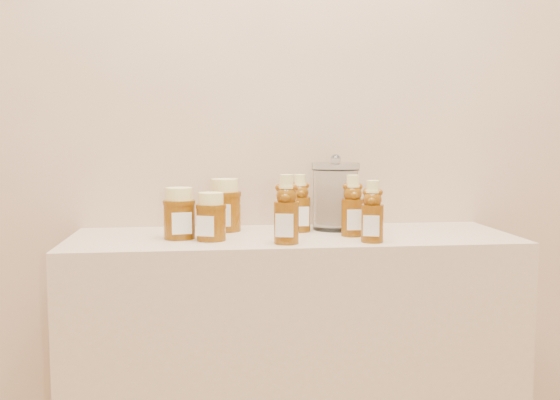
{
  "coord_description": "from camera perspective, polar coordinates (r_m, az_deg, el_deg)",
  "views": [
    {
      "loc": [
        -0.23,
        -0.11,
        1.17
      ],
      "look_at": [
        -0.04,
        1.52,
        1.0
      ],
      "focal_mm": 40.0,
      "sensor_mm": 36.0,
      "label": 1
    }
  ],
  "objects": [
    {
      "name": "honey_jar_front",
      "position": [
        1.62,
        -6.31,
        -1.51
      ],
      "size": [
        0.1,
        0.1,
        0.12
      ],
      "primitive_type": null,
      "rotation": [
        0.0,
        0.0,
        -0.41
      ],
      "color": "#5F3107",
      "rests_on": "display_table"
    },
    {
      "name": "bear_bottle_front_left",
      "position": [
        1.56,
        0.59,
        -0.42
      ],
      "size": [
        0.08,
        0.08,
        0.2
      ],
      "primitive_type": null,
      "rotation": [
        0.0,
        0.0,
        -0.28
      ],
      "color": "#5F3107",
      "rests_on": "display_table"
    },
    {
      "name": "wall_back",
      "position": [
        1.89,
        0.37,
        11.38
      ],
      "size": [
        3.5,
        0.02,
        2.7
      ],
      "primitive_type": "cube",
      "color": "tan",
      "rests_on": "ground"
    },
    {
      "name": "glass_canister",
      "position": [
        1.8,
        5.09,
        0.62
      ],
      "size": [
        0.16,
        0.16,
        0.21
      ],
      "primitive_type": null,
      "rotation": [
        0.0,
        0.0,
        -0.22
      ],
      "color": "white",
      "rests_on": "display_table"
    },
    {
      "name": "honey_jar_back",
      "position": [
        1.77,
        -5.07,
        -0.46
      ],
      "size": [
        0.12,
        0.12,
        0.15
      ],
      "primitive_type": null,
      "rotation": [
        0.0,
        0.0,
        -0.27
      ],
      "color": "#5F3107",
      "rests_on": "display_table"
    },
    {
      "name": "bear_bottle_front_right",
      "position": [
        1.6,
        8.46,
        -0.66
      ],
      "size": [
        0.08,
        0.08,
        0.18
      ],
      "primitive_type": null,
      "rotation": [
        0.0,
        0.0,
        -0.35
      ],
      "color": "#5F3107",
      "rests_on": "display_table"
    },
    {
      "name": "bear_bottle_back_mid",
      "position": [
        1.69,
        6.64,
        -0.14
      ],
      "size": [
        0.06,
        0.06,
        0.19
      ],
      "primitive_type": null,
      "rotation": [
        0.0,
        0.0,
        -0.0
      ],
      "color": "#5F3107",
      "rests_on": "display_table"
    },
    {
      "name": "honey_jar_left",
      "position": [
        1.66,
        -9.19,
        -1.2
      ],
      "size": [
        0.1,
        0.1,
        0.13
      ],
      "primitive_type": null,
      "rotation": [
        0.0,
        0.0,
        0.19
      ],
      "color": "#5F3107",
      "rests_on": "display_table"
    },
    {
      "name": "bear_bottle_back_left",
      "position": [
        1.75,
        1.84,
        0.06
      ],
      "size": [
        0.06,
        0.06,
        0.18
      ],
      "primitive_type": null,
      "rotation": [
        0.0,
        0.0,
        -0.0
      ],
      "color": "#5F3107",
      "rests_on": "display_table"
    },
    {
      "name": "display_table",
      "position": [
        1.83,
        1.14,
        -17.32
      ],
      "size": [
        1.2,
        0.4,
        0.9
      ],
      "primitive_type": "cube",
      "color": "#C3AD8E",
      "rests_on": "ground"
    },
    {
      "name": "bear_bottle_back_right",
      "position": [
        1.74,
        8.35,
        -0.35
      ],
      "size": [
        0.06,
        0.06,
        0.17
      ],
      "primitive_type": null,
      "rotation": [
        0.0,
        0.0,
        0.08
      ],
      "color": "#5F3107",
      "rests_on": "display_table"
    }
  ]
}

